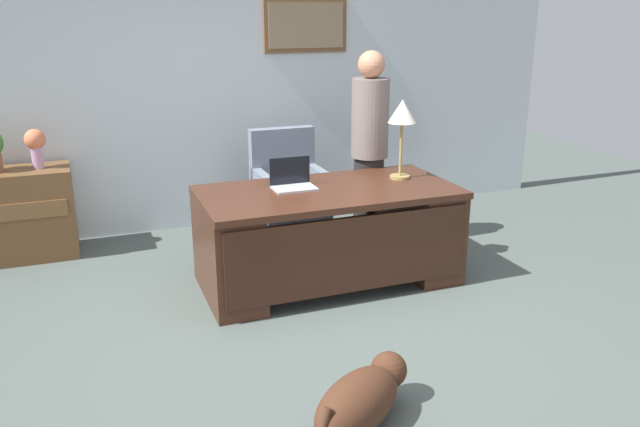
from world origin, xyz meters
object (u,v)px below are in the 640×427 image
Objects in this scene: desk_lamp at (402,117)px; vase_with_flowers at (35,144)px; dog_lying at (361,399)px; armchair at (288,191)px; laptop at (292,180)px; desk at (330,233)px; person_standing at (369,149)px.

desk_lamp is 1.89× the size of vase_with_flowers.
desk_lamp is at bearing 57.88° from dog_lying.
armchair is 1.62× the size of desk_lamp.
laptop is at bearing -35.30° from vase_with_flowers.
vase_with_flowers is (-2.72, 1.33, -0.27)m from desk_lamp.
armchair is 2.18m from vase_with_flowers.
armchair is at bearing 124.94° from desk_lamp.
armchair is at bearing 74.09° from laptop.
desk is at bearing -34.38° from laptop.
desk_lamp is (0.03, -0.51, 0.36)m from person_standing.
desk is 1.12× the size of person_standing.
armchair reaches higher than laptop.
person_standing is 0.99m from laptop.
vase_with_flowers is at bearing 153.92° from desk_lamp.
person_standing is at bearing -16.96° from vase_with_flowers.
desk is at bearing -134.31° from person_standing.
armchair is at bearing -11.13° from vase_with_flowers.
laptop is 1.00m from desk_lamp.
desk_lamp reaches higher than dog_lying.
vase_with_flowers is at bearing 115.82° from dog_lying.
desk_lamp is at bearing -26.08° from vase_with_flowers.
dog_lying is (-0.52, -1.74, -0.26)m from desk.
desk is 2.59m from vase_with_flowers.
laptop is (0.28, 1.91, 0.66)m from dog_lying.
person_standing is 5.20× the size of vase_with_flowers.
dog_lying is 3.65m from vase_with_flowers.
armchair is 1.45× the size of dog_lying.
laptop reaches higher than desk.
laptop is at bearing 177.43° from desk_lamp.
desk_lamp reaches higher than vase_with_flowers.
desk reaches higher than dog_lying.
laptop reaches higher than dog_lying.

